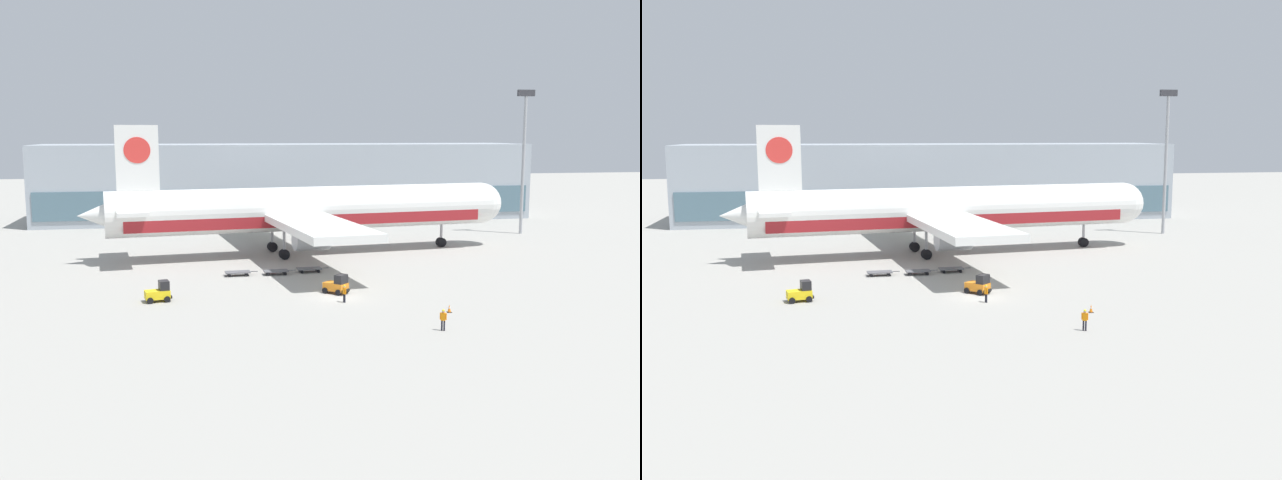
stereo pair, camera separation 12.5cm
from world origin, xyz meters
The scene contains 12 objects.
ground_plane centered at (0.00, 0.00, 0.00)m, with size 400.00×400.00×0.00m, color #9E9B93.
terminal_building centered at (4.54, 66.61, 6.99)m, with size 90.00×18.20×14.00m.
light_mast centered at (38.55, 38.84, 13.20)m, with size 2.80×0.50×22.75m.
airplane_main centered at (0.80, 25.96, 5.84)m, with size 57.97×48.61×17.00m.
baggage_tug_foreground centered at (-17.16, 1.70, 0.88)m, with size 2.68×2.06×2.00m.
baggage_tug_mid centered at (0.36, 1.85, 0.88)m, with size 2.71×2.76×2.00m.
baggage_dolly_lead centered at (-8.81, 12.80, 0.39)m, with size 3.72×1.59×0.48m.
baggage_dolly_second centered at (-4.46, 12.68, 0.39)m, with size 3.72×1.59×0.48m.
baggage_dolly_third centered at (-0.48, 13.38, 0.39)m, with size 3.72×1.59×0.48m.
ground_crew_near centered at (6.01, -13.15, 1.06)m, with size 0.50×0.38×1.79m.
ground_crew_far centered at (0.23, -2.03, 1.01)m, with size 0.30×0.55×1.72m.
traffic_cone_near centered at (8.69, -7.55, 0.36)m, with size 0.40×0.40×0.73m.
Camera 2 is at (-14.32, -66.86, 16.01)m, focal length 40.00 mm.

